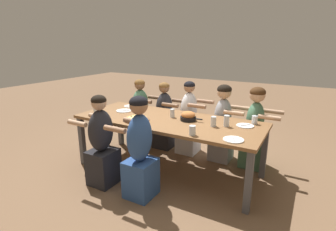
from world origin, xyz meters
name	(u,v)px	position (x,y,z in m)	size (l,w,h in m)	color
ground_plane	(168,169)	(0.00, 0.00, 0.00)	(18.00, 18.00, 0.00)	brown
dining_table	(168,124)	(0.00, 0.00, 0.69)	(2.53, 1.00, 0.75)	brown
pizza_board_main	(137,119)	(-0.33, -0.26, 0.78)	(0.34, 0.34, 0.05)	brown
skillet_bowl	(188,116)	(0.26, 0.08, 0.81)	(0.31, 0.21, 0.13)	black
empty_plate_a	(245,126)	(0.98, 0.20, 0.76)	(0.21, 0.21, 0.02)	white
empty_plate_b	(233,140)	(0.99, -0.34, 0.76)	(0.22, 0.22, 0.02)	white
empty_plate_c	(124,111)	(-0.78, 0.04, 0.76)	(0.23, 0.23, 0.02)	white
empty_plate_d	(130,106)	(-0.88, 0.31, 0.76)	(0.20, 0.20, 0.02)	white
cocktail_glass_blue	(255,120)	(1.06, 0.35, 0.80)	(0.07, 0.07, 0.13)	silver
drinking_glass_a	(95,107)	(-1.12, -0.22, 0.83)	(0.06, 0.06, 0.14)	silver
drinking_glass_b	(172,114)	(0.01, 0.11, 0.80)	(0.06, 0.06, 0.12)	silver
drinking_glass_c	(98,113)	(-0.89, -0.40, 0.81)	(0.07, 0.07, 0.13)	silver
drinking_glass_d	(213,121)	(0.64, 0.00, 0.82)	(0.07, 0.07, 0.13)	silver
drinking_glass_e	(226,122)	(0.78, 0.08, 0.82)	(0.07, 0.07, 0.14)	silver
drinking_glass_f	(192,131)	(0.55, -0.41, 0.80)	(0.07, 0.07, 0.11)	silver
diner_near_center	(140,152)	(0.04, -0.72, 0.56)	(0.51, 0.40, 1.21)	#2D5193
diner_far_midright	(223,126)	(0.54, 0.72, 0.54)	(0.51, 0.40, 1.17)	#99999E
diner_far_midleft	(165,119)	(-0.47, 0.72, 0.51)	(0.51, 0.40, 1.12)	#232328
diner_far_right	(254,130)	(1.01, 0.72, 0.55)	(0.51, 0.40, 1.17)	#477556
diner_far_left	(141,114)	(-0.97, 0.72, 0.52)	(0.51, 0.40, 1.14)	#477556
diner_far_center	(189,121)	(-0.02, 0.72, 0.53)	(0.51, 0.40, 1.18)	silver
diner_near_midleft	(102,145)	(-0.54, -0.72, 0.53)	(0.51, 0.40, 1.16)	#232328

